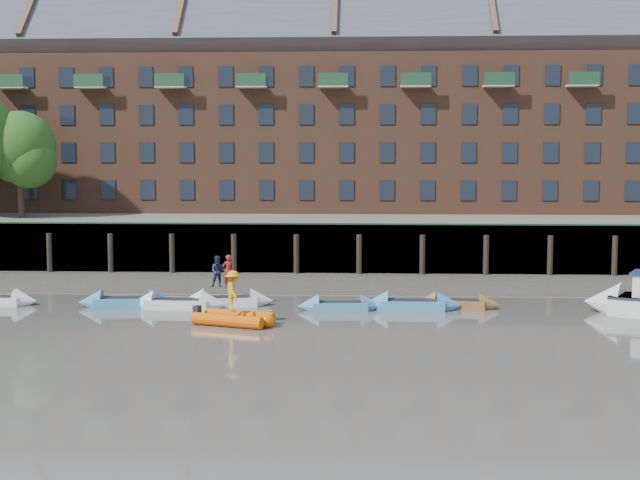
# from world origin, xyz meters

# --- Properties ---
(ground) EXTENTS (220.00, 220.00, 0.00)m
(ground) POSITION_xyz_m (0.00, 0.00, 0.00)
(ground) COLOR #5C564F
(ground) RESTS_ON ground
(foreshore) EXTENTS (110.00, 8.00, 0.50)m
(foreshore) POSITION_xyz_m (0.00, 18.00, 0.00)
(foreshore) COLOR #3D382F
(foreshore) RESTS_ON ground
(mud_band) EXTENTS (110.00, 1.60, 0.10)m
(mud_band) POSITION_xyz_m (0.00, 14.60, 0.00)
(mud_band) COLOR #4C4336
(mud_band) RESTS_ON ground
(river_wall) EXTENTS (110.00, 1.23, 3.30)m
(river_wall) POSITION_xyz_m (-0.00, 22.38, 1.59)
(river_wall) COLOR #2D2A26
(river_wall) RESTS_ON ground
(bank_terrace) EXTENTS (110.00, 28.00, 3.20)m
(bank_terrace) POSITION_xyz_m (0.00, 36.00, 1.60)
(bank_terrace) COLOR #5E594D
(bank_terrace) RESTS_ON ground
(apartment_terrace) EXTENTS (80.60, 15.56, 20.98)m
(apartment_terrace) POSITION_xyz_m (-0.00, 36.99, 12.82)
(apartment_terrace) COLOR brown
(apartment_terrace) RESTS_ON bank_terrace
(rowboat_1) EXTENTS (4.90, 1.92, 1.39)m
(rowboat_1) POSITION_xyz_m (-9.73, 9.54, 0.24)
(rowboat_1) COLOR teal
(rowboat_1) RESTS_ON ground
(rowboat_2) EXTENTS (4.93, 1.69, 1.41)m
(rowboat_2) POSITION_xyz_m (-6.97, 9.13, 0.25)
(rowboat_2) COLOR silver
(rowboat_2) RESTS_ON ground
(rowboat_3) EXTENTS (4.85, 2.01, 1.37)m
(rowboat_3) POSITION_xyz_m (-4.66, 10.04, 0.24)
(rowboat_3) COLOR silver
(rowboat_3) RESTS_ON ground
(rowboat_4) EXTENTS (4.30, 1.59, 1.22)m
(rowboat_4) POSITION_xyz_m (1.11, 9.07, 0.22)
(rowboat_4) COLOR teal
(rowboat_4) RESTS_ON ground
(rowboat_5) EXTENTS (4.93, 1.54, 1.42)m
(rowboat_5) POSITION_xyz_m (4.70, 9.39, 0.25)
(rowboat_5) COLOR teal
(rowboat_5) RESTS_ON ground
(rowboat_6) EXTENTS (4.41, 1.93, 1.24)m
(rowboat_6) POSITION_xyz_m (6.99, 10.00, 0.22)
(rowboat_6) COLOR brown
(rowboat_6) RESTS_ON ground
(rib_tender) EXTENTS (3.83, 2.80, 0.65)m
(rib_tender) POSITION_xyz_m (-3.46, 5.07, 0.28)
(rib_tender) COLOR #E45302
(rib_tender) RESTS_ON ground
(person_rower_a) EXTENTS (0.73, 0.64, 1.69)m
(person_rower_a) POSITION_xyz_m (-4.60, 10.12, 1.77)
(person_rower_a) COLOR maroon
(person_rower_a) RESTS_ON rowboat_3
(person_rower_b) EXTENTS (0.86, 0.71, 1.62)m
(person_rower_b) POSITION_xyz_m (-5.14, 10.29, 1.73)
(person_rower_b) COLOR #19233F
(person_rower_b) RESTS_ON rowboat_3
(person_rib_crew) EXTENTS (1.04, 1.37, 1.87)m
(person_rib_crew) POSITION_xyz_m (-3.61, 5.06, 1.54)
(person_rib_crew) COLOR orange
(person_rib_crew) RESTS_ON rib_tender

